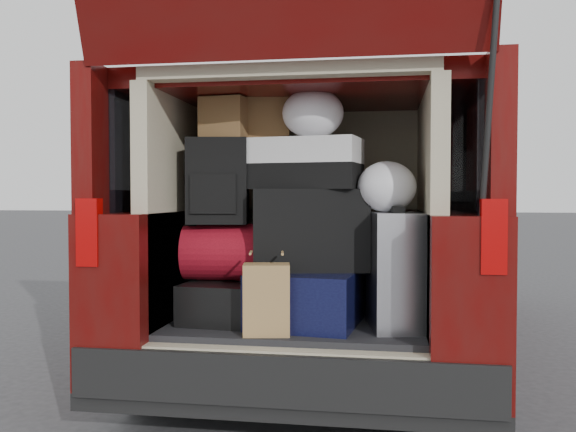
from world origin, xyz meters
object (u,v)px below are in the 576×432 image
(black_soft_case, at_px, (310,229))
(twotone_duffel, at_px, (303,164))
(backpack, at_px, (218,181))
(black_hardshell, at_px, (227,300))
(silver_roller, at_px, (395,271))
(navy_hardshell, at_px, (309,296))
(kraft_bag, at_px, (267,299))
(red_duffel, at_px, (229,252))

(black_soft_case, height_order, twotone_duffel, twotone_duffel)
(backpack, bearing_deg, black_hardshell, 21.90)
(silver_roller, distance_m, twotone_duffel, 0.70)
(navy_hardshell, xyz_separation_m, black_soft_case, (0.00, 0.02, 0.33))
(kraft_bag, bearing_deg, black_soft_case, 53.52)
(silver_roller, bearing_deg, twotone_duffel, 157.56)
(red_duffel, bearing_deg, black_soft_case, -3.55)
(black_hardshell, xyz_separation_m, kraft_bag, (0.26, -0.30, 0.06))
(silver_roller, xyz_separation_m, twotone_duffel, (-0.46, 0.10, 0.51))
(navy_hardshell, bearing_deg, kraft_bag, -110.61)
(silver_roller, bearing_deg, black_hardshell, 165.24)
(silver_roller, bearing_deg, black_soft_case, 158.46)
(kraft_bag, bearing_deg, silver_roller, 11.50)
(black_hardshell, distance_m, twotone_duffel, 0.79)
(kraft_bag, bearing_deg, red_duffel, 118.95)
(silver_roller, xyz_separation_m, red_duffel, (-0.84, 0.09, 0.07))
(twotone_duffel, bearing_deg, backpack, -163.53)
(navy_hardshell, height_order, black_soft_case, black_soft_case)
(silver_roller, relative_size, twotone_duffel, 0.98)
(navy_hardshell, xyz_separation_m, kraft_bag, (-0.16, -0.30, 0.03))
(red_duffel, height_order, twotone_duffel, twotone_duffel)
(backpack, bearing_deg, silver_roller, -12.52)
(navy_hardshell, height_order, backpack, backpack)
(black_hardshell, bearing_deg, kraft_bag, -43.24)
(navy_hardshell, distance_m, twotone_duffel, 0.66)
(black_hardshell, bearing_deg, red_duffel, 81.84)
(kraft_bag, bearing_deg, backpack, 127.52)
(red_duffel, relative_size, black_soft_case, 0.80)
(black_hardshell, bearing_deg, black_soft_case, 7.55)
(black_hardshell, relative_size, twotone_duffel, 0.88)
(navy_hardshell, bearing_deg, red_duffel, -176.42)
(silver_roller, relative_size, black_soft_case, 0.99)
(navy_hardshell, height_order, twotone_duffel, twotone_duffel)
(black_hardshell, xyz_separation_m, silver_roller, (0.84, -0.08, 0.18))
(black_hardshell, bearing_deg, twotone_duffel, 9.95)
(navy_hardshell, distance_m, silver_roller, 0.45)
(black_hardshell, bearing_deg, backpack, -143.10)
(kraft_bag, height_order, red_duffel, red_duffel)
(kraft_bag, height_order, twotone_duffel, twotone_duffel)
(black_hardshell, height_order, red_duffel, red_duffel)
(kraft_bag, relative_size, black_soft_case, 0.58)
(backpack, xyz_separation_m, twotone_duffel, (0.43, 0.05, 0.09))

